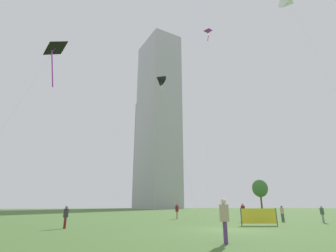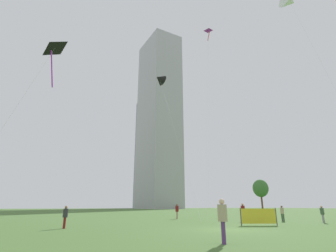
{
  "view_description": "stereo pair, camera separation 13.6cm",
  "coord_description": "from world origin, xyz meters",
  "px_view_note": "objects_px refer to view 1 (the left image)",
  "views": [
    {
      "loc": [
        -10.95,
        -15.46,
        1.57
      ],
      "look_at": [
        1.23,
        13.27,
        11.32
      ],
      "focal_mm": 27.26,
      "sensor_mm": 36.0,
      "label": 1
    },
    {
      "loc": [
        -10.83,
        -15.52,
        1.57
      ],
      "look_at": [
        1.23,
        13.27,
        11.32
      ],
      "focal_mm": 27.26,
      "sensor_mm": 36.0,
      "label": 2
    }
  ],
  "objects_px": {
    "person_standing_4": "(66,215)",
    "kite_flying_2": "(54,52)",
    "person_standing_2": "(282,212)",
    "distant_highrise_1": "(156,151)",
    "person_standing_0": "(177,210)",
    "kite_flying_0": "(160,79)",
    "park_tree_1": "(260,188)",
    "kite_flying_3": "(208,33)",
    "person_standing_3": "(322,213)",
    "distant_highrise_0": "(158,118)",
    "event_banner": "(259,216)",
    "person_standing_5": "(224,217)",
    "kite_flying_1": "(289,1)",
    "person_standing_1": "(243,211)"
  },
  "relations": [
    {
      "from": "person_standing_5",
      "to": "kite_flying_2",
      "type": "distance_m",
      "value": 18.59
    },
    {
      "from": "kite_flying_2",
      "to": "distant_highrise_1",
      "type": "distance_m",
      "value": 143.53
    },
    {
      "from": "person_standing_0",
      "to": "kite_flying_0",
      "type": "bearing_deg",
      "value": -162.79
    },
    {
      "from": "person_standing_1",
      "to": "distant_highrise_0",
      "type": "distance_m",
      "value": 117.08
    },
    {
      "from": "person_standing_1",
      "to": "kite_flying_3",
      "type": "xyz_separation_m",
      "value": [
        3.2,
        9.46,
        29.45
      ]
    },
    {
      "from": "park_tree_1",
      "to": "distant_highrise_1",
      "type": "height_order",
      "value": "distant_highrise_1"
    },
    {
      "from": "kite_flying_3",
      "to": "distant_highrise_0",
      "type": "height_order",
      "value": "distant_highrise_0"
    },
    {
      "from": "person_standing_5",
      "to": "kite_flying_0",
      "type": "bearing_deg",
      "value": 15.65
    },
    {
      "from": "person_standing_1",
      "to": "kite_flying_2",
      "type": "height_order",
      "value": "kite_flying_2"
    },
    {
      "from": "kite_flying_2",
      "to": "distant_highrise_1",
      "type": "xyz_separation_m",
      "value": [
        56.9,
        130.1,
        20.92
      ]
    },
    {
      "from": "person_standing_4",
      "to": "distant_highrise_0",
      "type": "xyz_separation_m",
      "value": [
        46.49,
        104.82,
        47.31
      ]
    },
    {
      "from": "person_standing_3",
      "to": "person_standing_5",
      "type": "relative_size",
      "value": 0.83
    },
    {
      "from": "person_standing_2",
      "to": "person_standing_5",
      "type": "bearing_deg",
      "value": -96.2
    },
    {
      "from": "person_standing_5",
      "to": "distant_highrise_1",
      "type": "relative_size",
      "value": 0.03
    },
    {
      "from": "person_standing_0",
      "to": "event_banner",
      "type": "height_order",
      "value": "person_standing_0"
    },
    {
      "from": "kite_flying_1",
      "to": "event_banner",
      "type": "height_order",
      "value": "kite_flying_1"
    },
    {
      "from": "person_standing_4",
      "to": "event_banner",
      "type": "height_order",
      "value": "person_standing_4"
    },
    {
      "from": "person_standing_5",
      "to": "kite_flying_0",
      "type": "height_order",
      "value": "kite_flying_0"
    },
    {
      "from": "person_standing_4",
      "to": "distant_highrise_0",
      "type": "relative_size",
      "value": 0.02
    },
    {
      "from": "distant_highrise_1",
      "to": "kite_flying_1",
      "type": "bearing_deg",
      "value": -101.81
    },
    {
      "from": "person_standing_5",
      "to": "kite_flying_3",
      "type": "relative_size",
      "value": 0.06
    },
    {
      "from": "person_standing_4",
      "to": "distant_highrise_0",
      "type": "height_order",
      "value": "distant_highrise_0"
    },
    {
      "from": "distant_highrise_1",
      "to": "event_banner",
      "type": "xyz_separation_m",
      "value": [
        -39.72,
        -133.04,
        -33.97
      ]
    },
    {
      "from": "person_standing_0",
      "to": "person_standing_2",
      "type": "relative_size",
      "value": 1.13
    },
    {
      "from": "person_standing_0",
      "to": "kite_flying_0",
      "type": "xyz_separation_m",
      "value": [
        -1.03,
        3.76,
        19.62
      ]
    },
    {
      "from": "kite_flying_1",
      "to": "distant_highrise_1",
      "type": "relative_size",
      "value": 0.5
    },
    {
      "from": "person_standing_5",
      "to": "kite_flying_0",
      "type": "xyz_separation_m",
      "value": [
        5.96,
        23.77,
        19.55
      ]
    },
    {
      "from": "person_standing_2",
      "to": "kite_flying_3",
      "type": "xyz_separation_m",
      "value": [
        -0.62,
        10.93,
        29.59
      ]
    },
    {
      "from": "person_standing_1",
      "to": "event_banner",
      "type": "height_order",
      "value": "person_standing_1"
    },
    {
      "from": "person_standing_3",
      "to": "distant_highrise_0",
      "type": "bearing_deg",
      "value": 60.68
    },
    {
      "from": "person_standing_3",
      "to": "kite_flying_2",
      "type": "xyz_separation_m",
      "value": [
        -25.13,
        2.68,
        12.89
      ]
    },
    {
      "from": "person_standing_1",
      "to": "park_tree_1",
      "type": "distance_m",
      "value": 25.99
    },
    {
      "from": "person_standing_0",
      "to": "kite_flying_1",
      "type": "xyz_separation_m",
      "value": [
        17.38,
        -6.76,
        32.35
      ]
    },
    {
      "from": "kite_flying_2",
      "to": "distant_highrise_1",
      "type": "bearing_deg",
      "value": 66.38
    },
    {
      "from": "person_standing_2",
      "to": "kite_flying_1",
      "type": "distance_m",
      "value": 33.89
    },
    {
      "from": "kite_flying_3",
      "to": "distant_highrise_1",
      "type": "distance_m",
      "value": 123.55
    },
    {
      "from": "person_standing_4",
      "to": "kite_flying_3",
      "type": "bearing_deg",
      "value": 107.43
    },
    {
      "from": "kite_flying_0",
      "to": "event_banner",
      "type": "xyz_separation_m",
      "value": [
        2.76,
        -16.11,
        -19.9
      ]
    },
    {
      "from": "person_standing_4",
      "to": "kite_flying_0",
      "type": "xyz_separation_m",
      "value": [
        12.08,
        12.94,
        19.73
      ]
    },
    {
      "from": "kite_flying_0",
      "to": "kite_flying_1",
      "type": "relative_size",
      "value": 0.62
    },
    {
      "from": "person_standing_3",
      "to": "event_banner",
      "type": "distance_m",
      "value": 7.95
    },
    {
      "from": "distant_highrise_0",
      "to": "event_banner",
      "type": "distance_m",
      "value": 122.14
    },
    {
      "from": "person_standing_4",
      "to": "kite_flying_2",
      "type": "distance_m",
      "value": 13.1
    },
    {
      "from": "person_standing_3",
      "to": "distant_highrise_1",
      "type": "height_order",
      "value": "distant_highrise_1"
    },
    {
      "from": "kite_flying_0",
      "to": "park_tree_1",
      "type": "distance_m",
      "value": 29.32
    },
    {
      "from": "person_standing_0",
      "to": "person_standing_2",
      "type": "xyz_separation_m",
      "value": [
        7.92,
        -8.9,
        -0.11
      ]
    },
    {
      "from": "person_standing_2",
      "to": "distant_highrise_1",
      "type": "bearing_deg",
      "value": 122.6
    },
    {
      "from": "distant_highrise_1",
      "to": "park_tree_1",
      "type": "bearing_deg",
      "value": -100.72
    },
    {
      "from": "person_standing_2",
      "to": "person_standing_4",
      "type": "bearing_deg",
      "value": -132.15
    },
    {
      "from": "person_standing_4",
      "to": "person_standing_5",
      "type": "bearing_deg",
      "value": 18.14
    }
  ]
}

